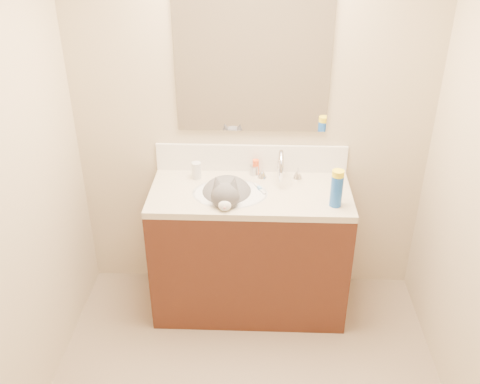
# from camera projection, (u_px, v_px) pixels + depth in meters

# --- Properties ---
(room_shell) EXTENTS (2.24, 2.54, 2.52)m
(room_shell) POSITION_uv_depth(u_px,v_px,m) (247.00, 173.00, 2.03)
(room_shell) COLOR #C2AF90
(room_shell) RESTS_ON ground
(vanity_cabinet) EXTENTS (1.20, 0.55, 0.82)m
(vanity_cabinet) POSITION_uv_depth(u_px,v_px,m) (250.00, 252.00, 3.40)
(vanity_cabinet) COLOR #431E11
(vanity_cabinet) RESTS_ON ground
(counter_slab) EXTENTS (1.20, 0.55, 0.04)m
(counter_slab) POSITION_uv_depth(u_px,v_px,m) (250.00, 194.00, 3.19)
(counter_slab) COLOR beige
(counter_slab) RESTS_ON vanity_cabinet
(basin) EXTENTS (0.45, 0.36, 0.14)m
(basin) POSITION_uv_depth(u_px,v_px,m) (230.00, 203.00, 3.19)
(basin) COLOR white
(basin) RESTS_ON vanity_cabinet
(faucet) EXTENTS (0.28, 0.20, 0.21)m
(faucet) POSITION_uv_depth(u_px,v_px,m) (280.00, 168.00, 3.25)
(faucet) COLOR silver
(faucet) RESTS_ON counter_slab
(cat) EXTENTS (0.36, 0.44, 0.34)m
(cat) POSITION_uv_depth(u_px,v_px,m) (227.00, 197.00, 3.17)
(cat) COLOR #4D4A4D
(cat) RESTS_ON basin
(backsplash) EXTENTS (1.20, 0.02, 0.18)m
(backsplash) POSITION_uv_depth(u_px,v_px,m) (251.00, 158.00, 3.37)
(backsplash) COLOR white
(backsplash) RESTS_ON counter_slab
(mirror) EXTENTS (0.90, 0.02, 0.80)m
(mirror) POSITION_uv_depth(u_px,v_px,m) (252.00, 66.00, 3.08)
(mirror) COLOR white
(mirror) RESTS_ON room_shell
(pill_bottle) EXTENTS (0.06, 0.06, 0.11)m
(pill_bottle) POSITION_uv_depth(u_px,v_px,m) (196.00, 170.00, 3.30)
(pill_bottle) COLOR silver
(pill_bottle) RESTS_ON counter_slab
(pill_label) EXTENTS (0.06, 0.06, 0.04)m
(pill_label) POSITION_uv_depth(u_px,v_px,m) (197.00, 172.00, 3.31)
(pill_label) COLOR orange
(pill_label) RESTS_ON pill_bottle
(silver_jar) EXTENTS (0.06, 0.06, 0.06)m
(silver_jar) POSITION_uv_depth(u_px,v_px,m) (254.00, 170.00, 3.35)
(silver_jar) COLOR #B7B7BC
(silver_jar) RESTS_ON counter_slab
(amber_bottle) EXTENTS (0.05, 0.05, 0.10)m
(amber_bottle) POSITION_uv_depth(u_px,v_px,m) (256.00, 167.00, 3.35)
(amber_bottle) COLOR #EE501C
(amber_bottle) RESTS_ON counter_slab
(toothbrush) EXTENTS (0.07, 0.13, 0.01)m
(toothbrush) POSITION_uv_depth(u_px,v_px,m) (260.00, 189.00, 3.20)
(toothbrush) COLOR silver
(toothbrush) RESTS_ON counter_slab
(toothbrush_head) EXTENTS (0.03, 0.04, 0.02)m
(toothbrush_head) POSITION_uv_depth(u_px,v_px,m) (260.00, 188.00, 3.19)
(toothbrush_head) COLOR #6BACE3
(toothbrush_head) RESTS_ON counter_slab
(spray_can) EXTENTS (0.08, 0.08, 0.19)m
(spray_can) POSITION_uv_depth(u_px,v_px,m) (336.00, 191.00, 2.99)
(spray_can) COLOR blue
(spray_can) RESTS_ON counter_slab
(spray_cap) EXTENTS (0.08, 0.08, 0.04)m
(spray_cap) POSITION_uv_depth(u_px,v_px,m) (338.00, 174.00, 2.94)
(spray_cap) COLOR yellow
(spray_cap) RESTS_ON spray_can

